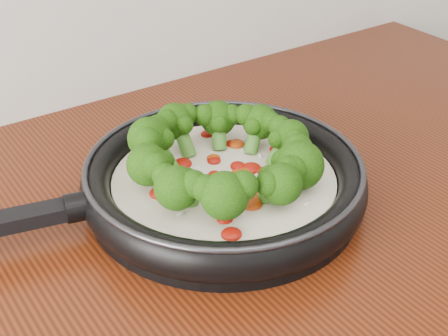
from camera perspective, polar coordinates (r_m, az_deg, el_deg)
skillet at (r=0.78m, az=-0.22°, el=-0.82°), size 0.58×0.43×0.10m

